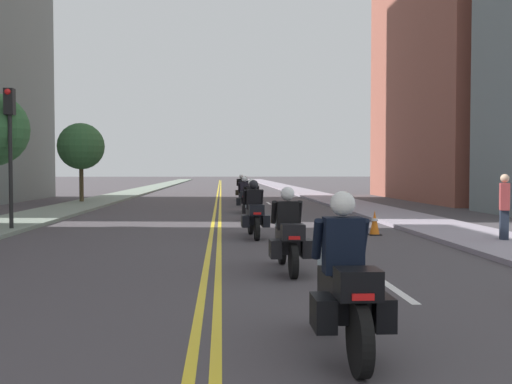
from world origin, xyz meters
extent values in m
plane|color=#453F43|center=(0.00, 48.00, 0.00)|extent=(264.00, 264.00, 0.00)
cube|color=gray|center=(-7.19, 48.00, 0.06)|extent=(2.72, 144.00, 0.12)
cube|color=gray|center=(7.19, 48.00, 0.06)|extent=(2.72, 144.00, 0.12)
cube|color=yellow|center=(-0.12, 48.00, 0.00)|extent=(0.12, 132.00, 0.01)
cube|color=yellow|center=(0.12, 48.00, 0.00)|extent=(0.12, 132.00, 0.01)
cube|color=silver|center=(2.91, 8.00, 0.00)|extent=(0.14, 2.40, 0.01)
cube|color=silver|center=(2.91, 14.00, 0.00)|extent=(0.14, 2.40, 0.01)
cube|color=silver|center=(2.91, 20.00, 0.00)|extent=(0.14, 2.40, 0.01)
cube|color=silver|center=(2.91, 26.00, 0.00)|extent=(0.14, 2.40, 0.01)
cube|color=silver|center=(2.91, 32.00, 0.00)|extent=(0.14, 2.40, 0.01)
cube|color=silver|center=(2.91, 38.00, 0.00)|extent=(0.14, 2.40, 0.01)
cube|color=silver|center=(2.91, 44.00, 0.00)|extent=(0.14, 2.40, 0.01)
cube|color=silver|center=(2.91, 50.00, 0.00)|extent=(0.14, 2.40, 0.01)
cube|color=silver|center=(2.91, 56.00, 0.00)|extent=(0.14, 2.40, 0.01)
cube|color=#924F40|center=(16.71, 35.23, 12.06)|extent=(9.70, 16.38, 24.12)
cylinder|color=black|center=(1.42, 5.60, 0.34)|extent=(0.12, 0.68, 0.68)
cylinder|color=black|center=(1.43, 4.07, 0.34)|extent=(0.12, 0.68, 0.68)
cube|color=silver|center=(1.42, 5.60, 0.70)|extent=(0.14, 0.32, 0.04)
cube|color=black|center=(1.43, 4.83, 0.62)|extent=(0.32, 1.17, 0.40)
cube|color=black|center=(1.43, 4.14, 0.84)|extent=(0.40, 0.36, 0.28)
cube|color=red|center=(1.43, 3.95, 0.76)|extent=(0.20, 0.03, 0.06)
cube|color=black|center=(1.15, 4.37, 0.52)|extent=(0.20, 0.44, 0.32)
cube|color=black|center=(1.71, 4.37, 0.52)|extent=(0.20, 0.44, 0.32)
cube|color=#B2C1CC|center=(1.43, 5.32, 1.00)|extent=(0.36, 0.12, 0.36)
cube|color=black|center=(1.43, 4.78, 1.11)|extent=(0.40, 0.26, 0.58)
cylinder|color=black|center=(1.19, 4.93, 1.16)|extent=(0.10, 0.28, 0.45)
cylinder|color=black|center=(1.67, 4.93, 1.16)|extent=(0.10, 0.28, 0.45)
sphere|color=white|center=(1.43, 4.81, 1.54)|extent=(0.26, 0.26, 0.26)
cylinder|color=black|center=(1.39, 10.42, 0.30)|extent=(0.12, 0.61, 0.61)
cylinder|color=black|center=(1.43, 8.84, 0.30)|extent=(0.12, 0.61, 0.61)
cube|color=silver|center=(1.39, 10.42, 0.63)|extent=(0.15, 0.32, 0.04)
cube|color=black|center=(1.41, 9.63, 0.58)|extent=(0.35, 1.21, 0.40)
cube|color=black|center=(1.43, 8.92, 0.80)|extent=(0.41, 0.37, 0.28)
cube|color=red|center=(1.43, 8.73, 0.72)|extent=(0.20, 0.03, 0.06)
cube|color=black|center=(1.14, 9.15, 0.48)|extent=(0.21, 0.44, 0.32)
cube|color=black|center=(1.70, 9.17, 0.48)|extent=(0.21, 0.44, 0.32)
cube|color=#B2C1CC|center=(1.40, 10.14, 0.96)|extent=(0.36, 0.13, 0.36)
cube|color=black|center=(1.41, 9.58, 1.05)|extent=(0.41, 0.27, 0.53)
cylinder|color=black|center=(1.17, 9.73, 1.10)|extent=(0.11, 0.28, 0.45)
cylinder|color=black|center=(1.65, 9.74, 1.10)|extent=(0.11, 0.28, 0.45)
sphere|color=white|center=(1.41, 9.61, 1.45)|extent=(0.26, 0.26, 0.26)
cylinder|color=black|center=(1.04, 15.88, 0.32)|extent=(0.15, 0.64, 0.64)
cylinder|color=black|center=(1.13, 14.32, 0.32)|extent=(0.15, 0.64, 0.64)
cube|color=silver|center=(1.04, 15.88, 0.66)|extent=(0.16, 0.33, 0.04)
cube|color=black|center=(1.08, 15.10, 0.60)|extent=(0.39, 1.20, 0.40)
cube|color=black|center=(1.12, 14.40, 0.82)|extent=(0.42, 0.38, 0.28)
cube|color=red|center=(1.14, 14.21, 0.74)|extent=(0.20, 0.04, 0.06)
cube|color=black|center=(0.83, 14.62, 0.50)|extent=(0.23, 0.45, 0.32)
cube|color=black|center=(1.39, 14.65, 0.50)|extent=(0.23, 0.45, 0.32)
cube|color=#B2C1CC|center=(1.05, 15.60, 0.98)|extent=(0.37, 0.14, 0.36)
cube|color=black|center=(1.09, 15.05, 1.08)|extent=(0.41, 0.28, 0.55)
cylinder|color=black|center=(0.84, 15.19, 1.13)|extent=(0.12, 0.29, 0.45)
cylinder|color=black|center=(1.32, 15.22, 1.13)|extent=(0.12, 0.29, 0.45)
sphere|color=black|center=(1.08, 15.08, 1.49)|extent=(0.26, 0.26, 0.26)
cylinder|color=black|center=(1.29, 20.95, 0.30)|extent=(0.11, 0.60, 0.60)
cylinder|color=black|center=(1.31, 19.44, 0.30)|extent=(0.11, 0.60, 0.60)
cube|color=silver|center=(1.29, 20.95, 0.62)|extent=(0.14, 0.32, 0.04)
cube|color=black|center=(1.30, 20.20, 0.58)|extent=(0.33, 1.15, 0.40)
cube|color=black|center=(1.30, 19.52, 0.80)|extent=(0.40, 0.36, 0.28)
cube|color=red|center=(1.31, 19.33, 0.72)|extent=(0.20, 0.03, 0.06)
cube|color=black|center=(1.02, 19.74, 0.48)|extent=(0.20, 0.44, 0.32)
cube|color=black|center=(1.58, 19.75, 0.48)|extent=(0.20, 0.44, 0.32)
cube|color=#B2C1CC|center=(1.29, 20.68, 0.96)|extent=(0.36, 0.13, 0.36)
cube|color=black|center=(1.30, 20.15, 1.05)|extent=(0.40, 0.26, 0.54)
cylinder|color=black|center=(1.06, 20.30, 1.10)|extent=(0.10, 0.28, 0.45)
cylinder|color=black|center=(1.54, 20.30, 1.10)|extent=(0.10, 0.28, 0.45)
sphere|color=white|center=(1.30, 20.18, 1.46)|extent=(0.26, 0.26, 0.26)
cylinder|color=black|center=(1.24, 25.48, 0.34)|extent=(0.12, 0.68, 0.68)
cylinder|color=black|center=(1.21, 23.96, 0.34)|extent=(0.12, 0.68, 0.68)
cube|color=silver|center=(1.24, 25.48, 0.70)|extent=(0.15, 0.32, 0.04)
cube|color=black|center=(1.22, 24.72, 0.62)|extent=(0.34, 1.16, 0.40)
cube|color=black|center=(1.21, 24.04, 0.84)|extent=(0.41, 0.37, 0.28)
cube|color=red|center=(1.21, 23.85, 0.76)|extent=(0.20, 0.03, 0.06)
cube|color=black|center=(0.93, 24.27, 0.52)|extent=(0.21, 0.44, 0.32)
cube|color=black|center=(1.49, 24.26, 0.52)|extent=(0.21, 0.44, 0.32)
cube|color=#B2C1CC|center=(1.23, 25.20, 1.00)|extent=(0.36, 0.13, 0.36)
cube|color=black|center=(1.22, 24.67, 1.09)|extent=(0.40, 0.27, 0.55)
cylinder|color=black|center=(0.98, 24.82, 1.14)|extent=(0.11, 0.28, 0.45)
cylinder|color=black|center=(1.46, 24.82, 1.14)|extent=(0.11, 0.28, 0.45)
sphere|color=white|center=(1.22, 24.70, 1.51)|extent=(0.26, 0.26, 0.26)
cylinder|color=black|center=(1.41, 30.62, 0.32)|extent=(0.17, 0.64, 0.63)
cylinder|color=black|center=(1.50, 29.05, 0.32)|extent=(0.17, 0.64, 0.63)
cube|color=silver|center=(1.41, 30.62, 0.65)|extent=(0.16, 0.33, 0.04)
cube|color=black|center=(1.46, 29.83, 0.60)|extent=(0.39, 1.21, 0.40)
cube|color=black|center=(1.50, 29.12, 0.82)|extent=(0.42, 0.38, 0.28)
cube|color=red|center=(1.51, 28.93, 0.74)|extent=(0.20, 0.04, 0.06)
cube|color=black|center=(1.21, 29.34, 0.50)|extent=(0.23, 0.45, 0.32)
cube|color=black|center=(1.77, 29.38, 0.50)|extent=(0.23, 0.45, 0.32)
cube|color=#B2C1CC|center=(1.43, 30.33, 0.98)|extent=(0.37, 0.14, 0.36)
cube|color=black|center=(1.46, 29.78, 1.07)|extent=(0.41, 0.28, 0.55)
cylinder|color=black|center=(1.21, 29.92, 1.12)|extent=(0.12, 0.29, 0.45)
cylinder|color=black|center=(1.69, 29.95, 1.12)|extent=(0.12, 0.29, 0.45)
sphere|color=white|center=(1.46, 29.81, 1.48)|extent=(0.26, 0.26, 0.26)
cylinder|color=black|center=(1.44, 36.05, 0.33)|extent=(0.13, 0.66, 0.66)
cylinder|color=black|center=(1.44, 34.50, 0.33)|extent=(0.13, 0.66, 0.66)
cube|color=silver|center=(1.44, 36.05, 0.68)|extent=(0.14, 0.32, 0.04)
cube|color=black|center=(1.44, 35.27, 0.61)|extent=(0.32, 1.18, 0.40)
cube|color=black|center=(1.44, 34.58, 0.83)|extent=(0.40, 0.36, 0.28)
cube|color=red|center=(1.44, 34.39, 0.75)|extent=(0.20, 0.03, 0.06)
cube|color=black|center=(1.16, 34.81, 0.51)|extent=(0.20, 0.44, 0.32)
cube|color=black|center=(1.72, 34.81, 0.51)|extent=(0.20, 0.44, 0.32)
cube|color=#B2C1CC|center=(1.44, 35.77, 0.99)|extent=(0.36, 0.12, 0.36)
cube|color=black|center=(1.44, 35.22, 1.09)|extent=(0.40, 0.26, 0.56)
cylinder|color=black|center=(1.20, 35.37, 1.14)|extent=(0.10, 0.28, 0.45)
cylinder|color=black|center=(1.68, 35.37, 1.14)|extent=(0.10, 0.28, 0.45)
sphere|color=white|center=(1.44, 35.25, 1.51)|extent=(0.26, 0.26, 0.26)
cube|color=black|center=(4.65, 15.44, 0.01)|extent=(0.36, 0.36, 0.03)
cone|color=orange|center=(4.65, 15.44, 0.37)|extent=(0.29, 0.29, 0.68)
cylinder|color=white|center=(4.65, 15.44, 0.45)|extent=(0.19, 0.19, 0.08)
cylinder|color=black|center=(-6.23, 16.87, 1.81)|extent=(0.12, 0.12, 3.62)
cube|color=black|center=(-6.23, 16.87, 3.97)|extent=(0.28, 0.28, 0.80)
sphere|color=red|center=(-6.23, 16.72, 4.25)|extent=(0.18, 0.18, 0.18)
cube|color=#202837|center=(7.40, 13.20, 0.44)|extent=(0.29, 0.33, 0.87)
cube|color=#9E3839|center=(7.40, 13.20, 1.22)|extent=(0.33, 0.41, 0.69)
sphere|color=tan|center=(7.40, 13.20, 1.68)|extent=(0.22, 0.22, 0.22)
cylinder|color=#473A23|center=(-7.85, 32.51, 1.18)|extent=(0.24, 0.24, 2.35)
sphere|color=#336135|center=(-7.85, 32.51, 3.28)|extent=(2.66, 2.66, 2.66)
camera|label=1|loc=(0.18, -1.03, 1.88)|focal=40.33mm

